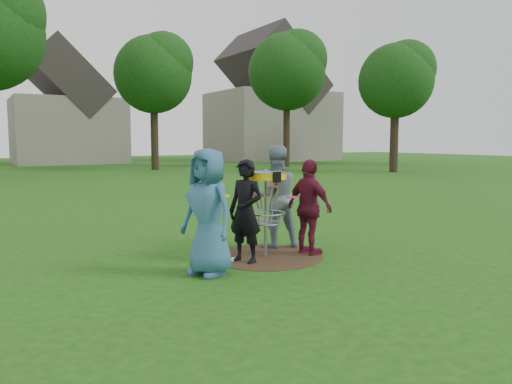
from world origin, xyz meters
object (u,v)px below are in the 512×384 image
player_blue (208,212)px  disc_golf_basket (266,193)px  player_grey (275,196)px  player_black (246,211)px  player_maroon (310,207)px

player_blue → disc_golf_basket: 1.32m
player_grey → disc_golf_basket: player_grey is taller
player_blue → disc_golf_basket: (1.21, 0.50, 0.16)m
player_black → player_maroon: size_ratio=1.01×
player_black → player_maroon: player_black is taller
player_blue → player_black: size_ratio=1.11×
player_blue → player_black: (0.78, 0.35, -0.09)m
player_black → player_maroon: bearing=60.0°
player_blue → player_grey: (1.74, 1.06, 0.01)m
player_black → player_blue: bearing=-91.9°
player_maroon → player_grey: bearing=1.8°
player_blue → player_grey: 2.03m
disc_golf_basket → player_maroon: bearing=-17.1°
player_blue → disc_golf_basket: size_ratio=1.25×
disc_golf_basket → player_black: bearing=-161.9°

